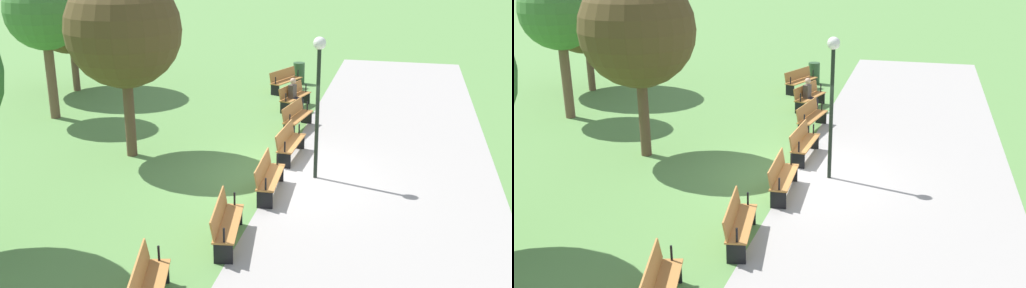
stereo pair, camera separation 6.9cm
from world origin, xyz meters
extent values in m
plane|color=#5B8C47|center=(0.00, 0.00, 0.00)|extent=(120.00, 120.00, 0.00)
cube|color=#A39E99|center=(0.00, 2.71, 0.00)|extent=(33.32, 5.72, 0.01)
cube|color=#B27538|center=(-9.11, -1.74, 0.45)|extent=(1.85, 1.08, 0.04)
cube|color=#B27538|center=(-9.18, -1.92, 0.69)|extent=(1.73, 0.77, 0.40)
cube|color=black|center=(-9.90, -1.43, 0.21)|extent=(0.19, 0.37, 0.43)
cylinder|color=black|center=(-9.89, -1.41, 0.61)|extent=(0.06, 0.06, 0.30)
cube|color=black|center=(-8.32, -2.05, 0.21)|extent=(0.19, 0.37, 0.43)
cylinder|color=black|center=(-8.31, -2.03, 0.61)|extent=(0.06, 0.06, 0.30)
cube|color=#B27538|center=(-6.58, -0.89, 0.45)|extent=(1.87, 0.91, 0.04)
cube|color=#B27538|center=(-6.64, -1.08, 0.69)|extent=(1.78, 0.58, 0.40)
cube|color=black|center=(-7.40, -0.67, 0.21)|extent=(0.16, 0.38, 0.43)
cylinder|color=black|center=(-7.40, -0.65, 0.61)|extent=(0.05, 0.05, 0.30)
cube|color=black|center=(-5.77, -1.12, 0.21)|extent=(0.16, 0.38, 0.43)
cylinder|color=black|center=(-5.76, -1.10, 0.61)|extent=(0.05, 0.05, 0.30)
cube|color=#B27538|center=(-3.98, -0.32, 0.45)|extent=(1.86, 0.73, 0.04)
cube|color=#B27538|center=(-4.01, -0.52, 0.69)|extent=(1.81, 0.40, 0.40)
cube|color=black|center=(-4.82, -0.19, 0.21)|extent=(0.12, 0.38, 0.43)
cylinder|color=black|center=(-4.81, -0.17, 0.61)|extent=(0.05, 0.05, 0.30)
cube|color=black|center=(-3.14, -0.46, 0.21)|extent=(0.12, 0.38, 0.43)
cylinder|color=black|center=(-3.14, -0.44, 0.61)|extent=(0.05, 0.05, 0.30)
cube|color=#B27538|center=(-1.33, -0.04, 0.45)|extent=(1.84, 0.54, 0.04)
cube|color=#B27538|center=(-1.34, -0.24, 0.69)|extent=(1.82, 0.20, 0.40)
cube|color=black|center=(-2.18, 0.01, 0.21)|extent=(0.08, 0.38, 0.43)
cylinder|color=black|center=(-2.18, 0.03, 0.61)|extent=(0.05, 0.05, 0.30)
cube|color=black|center=(-0.49, -0.08, 0.21)|extent=(0.08, 0.38, 0.43)
cylinder|color=black|center=(-0.48, -0.06, 0.61)|extent=(0.05, 0.05, 0.30)
cube|color=#B27538|center=(1.33, -0.04, 0.45)|extent=(1.84, 0.54, 0.04)
cube|color=#B27538|center=(1.34, -0.24, 0.69)|extent=(1.82, 0.20, 0.40)
cube|color=black|center=(0.49, -0.08, 0.21)|extent=(0.08, 0.38, 0.43)
cylinder|color=black|center=(0.48, -0.06, 0.61)|extent=(0.05, 0.05, 0.30)
cube|color=black|center=(2.18, 0.01, 0.21)|extent=(0.08, 0.38, 0.43)
cylinder|color=black|center=(2.18, 0.03, 0.61)|extent=(0.05, 0.05, 0.30)
cube|color=#B27538|center=(3.98, -0.32, 0.45)|extent=(1.86, 0.73, 0.04)
cube|color=#B27538|center=(4.01, -0.52, 0.69)|extent=(1.81, 0.40, 0.40)
cube|color=black|center=(3.14, -0.46, 0.21)|extent=(0.12, 0.38, 0.43)
cylinder|color=black|center=(3.14, -0.44, 0.61)|extent=(0.05, 0.05, 0.30)
cube|color=black|center=(4.82, -0.19, 0.21)|extent=(0.12, 0.38, 0.43)
cylinder|color=black|center=(4.81, -0.17, 0.61)|extent=(0.05, 0.05, 0.30)
cube|color=#B27538|center=(6.58, -0.89, 0.45)|extent=(1.87, 0.91, 0.04)
cube|color=#B27538|center=(6.64, -1.08, 0.69)|extent=(1.78, 0.58, 0.40)
cube|color=black|center=(5.77, -1.12, 0.21)|extent=(0.16, 0.38, 0.43)
cylinder|color=black|center=(5.76, -1.10, 0.61)|extent=(0.05, 0.05, 0.30)
cube|color=#4C4238|center=(-6.36, -0.98, 0.70)|extent=(0.36, 0.28, 0.50)
sphere|color=tan|center=(-6.35, -0.96, 1.09)|extent=(0.22, 0.22, 0.22)
cylinder|color=#23232D|center=(-6.39, -0.78, 0.43)|extent=(0.22, 0.38, 0.13)
cylinder|color=#23232D|center=(-6.35, -0.60, 0.21)|extent=(0.14, 0.14, 0.43)
cylinder|color=#23232D|center=(-6.22, -0.83, 0.43)|extent=(0.22, 0.38, 0.13)
cylinder|color=#23232D|center=(-6.17, -0.65, 0.21)|extent=(0.14, 0.14, 0.43)
cylinder|color=brown|center=(-7.15, -10.23, 1.16)|extent=(0.28, 0.28, 2.31)
cylinder|color=brown|center=(-0.43, -4.57, 1.29)|extent=(0.30, 0.30, 2.59)
sphere|color=#4C3D1E|center=(-0.43, -4.57, 3.63)|extent=(3.20, 3.20, 3.20)
cylinder|color=brown|center=(-3.33, -8.87, 1.43)|extent=(0.33, 0.33, 2.86)
sphere|color=#3D7533|center=(-3.33, -8.87, 3.72)|extent=(2.65, 2.65, 2.65)
cylinder|color=black|center=(0.00, 0.86, 1.70)|extent=(0.10, 0.10, 3.40)
sphere|color=white|center=(0.00, 0.86, 3.54)|extent=(0.32, 0.32, 0.32)
cylinder|color=#2D512D|center=(-10.62, -1.50, 0.46)|extent=(0.49, 0.49, 0.92)
camera|label=1|loc=(14.52, 2.90, 5.93)|focal=41.85mm
camera|label=2|loc=(14.50, 2.97, 5.93)|focal=41.85mm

